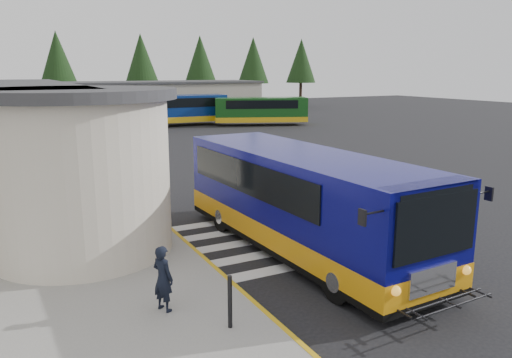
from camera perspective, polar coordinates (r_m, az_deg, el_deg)
name	(u,v)px	position (r m, az deg, el deg)	size (l,w,h in m)	color
ground	(292,226)	(17.92, 4.11, -5.41)	(140.00, 140.00, 0.00)	black
sidewalk	(9,229)	(19.30, -26.42, -5.17)	(10.00, 34.00, 0.15)	gray
curb_strip	(150,211)	(19.91, -12.07, -3.60)	(0.12, 34.00, 0.16)	gold
crosswalk	(291,235)	(17.03, 4.08, -6.35)	(8.00, 5.35, 0.01)	silver
depot_building	(144,100)	(58.57, -12.67, 8.78)	(26.40, 8.40, 4.20)	gray
tree_line	(128,59)	(66.32, -14.45, 13.11)	(58.40, 4.40, 10.00)	black
transit_bus	(302,205)	(15.16, 5.30, -2.97)	(3.96, 10.98, 3.06)	#08085F
pedestrian_a	(163,278)	(11.53, -10.58, -11.10)	(0.56, 0.36, 1.52)	black
pedestrian_b	(117,229)	(14.65, -15.63, -5.55)	(0.89, 0.70, 1.84)	black
bollard	(230,302)	(10.72, -3.00, -13.84)	(0.09, 0.09, 1.16)	black
far_bus_a	(176,109)	(50.73, -9.13, 7.93)	(10.06, 2.95, 2.58)	navy
far_bus_b	(261,110)	(50.69, 0.54, 7.93)	(9.52, 5.73, 2.38)	#124314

